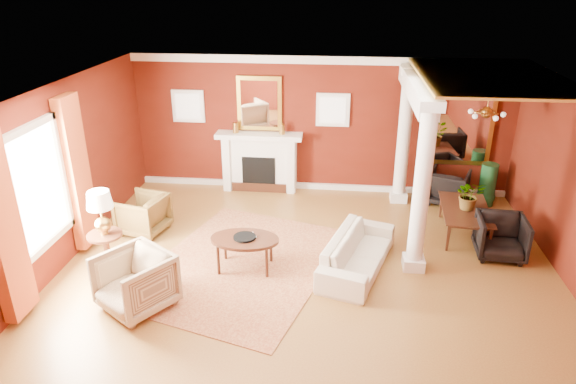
# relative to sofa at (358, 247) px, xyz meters

# --- Properties ---
(ground) EXTENTS (8.00, 8.00, 0.00)m
(ground) POSITION_rel_sofa_xyz_m (-0.79, -0.20, -0.39)
(ground) COLOR brown
(ground) RESTS_ON ground
(room_shell) EXTENTS (8.04, 7.04, 2.92)m
(room_shell) POSITION_rel_sofa_xyz_m (-0.79, -0.20, 1.63)
(room_shell) COLOR #58170C
(room_shell) RESTS_ON ground
(fireplace) EXTENTS (1.85, 0.42, 1.29)m
(fireplace) POSITION_rel_sofa_xyz_m (-2.09, 3.11, 0.25)
(fireplace) COLOR white
(fireplace) RESTS_ON ground
(overmantel_mirror) EXTENTS (0.95, 0.07, 1.15)m
(overmantel_mirror) POSITION_rel_sofa_xyz_m (-2.09, 3.25, 1.51)
(overmantel_mirror) COLOR gold
(overmantel_mirror) RESTS_ON fireplace
(flank_window_left) EXTENTS (0.70, 0.07, 0.70)m
(flank_window_left) POSITION_rel_sofa_xyz_m (-3.64, 3.26, 1.41)
(flank_window_left) COLOR white
(flank_window_left) RESTS_ON room_shell
(flank_window_right) EXTENTS (0.70, 0.07, 0.70)m
(flank_window_right) POSITION_rel_sofa_xyz_m (-0.54, 3.26, 1.41)
(flank_window_right) COLOR white
(flank_window_right) RESTS_ON room_shell
(left_window) EXTENTS (0.21, 2.55, 2.60)m
(left_window) POSITION_rel_sofa_xyz_m (-4.68, -0.80, 1.03)
(left_window) COLOR white
(left_window) RESTS_ON room_shell
(column_front) EXTENTS (0.36, 0.36, 2.80)m
(column_front) POSITION_rel_sofa_xyz_m (0.91, 0.10, 1.04)
(column_front) COLOR white
(column_front) RESTS_ON ground
(column_back) EXTENTS (0.36, 0.36, 2.80)m
(column_back) POSITION_rel_sofa_xyz_m (0.91, 2.80, 1.04)
(column_back) COLOR white
(column_back) RESTS_ON ground
(header_beam) EXTENTS (0.30, 3.20, 0.32)m
(header_beam) POSITION_rel_sofa_xyz_m (0.91, 1.70, 2.23)
(header_beam) COLOR white
(header_beam) RESTS_ON column_front
(amber_ceiling) EXTENTS (2.30, 3.40, 0.04)m
(amber_ceiling) POSITION_rel_sofa_xyz_m (2.06, 1.55, 2.48)
(amber_ceiling) COLOR gold
(amber_ceiling) RESTS_ON room_shell
(dining_mirror) EXTENTS (1.30, 0.07, 1.70)m
(dining_mirror) POSITION_rel_sofa_xyz_m (2.11, 3.25, 1.16)
(dining_mirror) COLOR gold
(dining_mirror) RESTS_ON room_shell
(chandelier) EXTENTS (0.60, 0.62, 0.75)m
(chandelier) POSITION_rel_sofa_xyz_m (2.11, 1.60, 1.86)
(chandelier) COLOR #AE8436
(chandelier) RESTS_ON room_shell
(crown_trim) EXTENTS (8.00, 0.08, 0.16)m
(crown_trim) POSITION_rel_sofa_xyz_m (-0.79, 3.26, 2.43)
(crown_trim) COLOR white
(crown_trim) RESTS_ON room_shell
(base_trim) EXTENTS (8.00, 0.08, 0.12)m
(base_trim) POSITION_rel_sofa_xyz_m (-0.79, 3.26, -0.33)
(base_trim) COLOR white
(base_trim) RESTS_ON ground
(rug) EXTENTS (3.63, 4.23, 0.01)m
(rug) POSITION_rel_sofa_xyz_m (-1.89, -0.10, -0.38)
(rug) COLOR maroon
(rug) RESTS_ON ground
(sofa) EXTENTS (1.14, 2.08, 0.78)m
(sofa) POSITION_rel_sofa_xyz_m (0.00, 0.00, 0.00)
(sofa) COLOR white
(sofa) RESTS_ON ground
(armchair_leopard) EXTENTS (0.89, 0.93, 0.80)m
(armchair_leopard) POSITION_rel_sofa_xyz_m (-3.91, 0.86, 0.01)
(armchair_leopard) COLOR black
(armchair_leopard) RESTS_ON ground
(armchair_stripe) EXTENTS (1.23, 1.22, 0.93)m
(armchair_stripe) POSITION_rel_sofa_xyz_m (-3.16, -1.40, 0.08)
(armchair_stripe) COLOR tan
(armchair_stripe) RESTS_ON ground
(coffee_table) EXTENTS (1.11, 1.11, 0.56)m
(coffee_table) POSITION_rel_sofa_xyz_m (-1.81, -0.19, 0.12)
(coffee_table) COLOR black
(coffee_table) RESTS_ON ground
(coffee_book) EXTENTS (0.14, 0.08, 0.20)m
(coffee_book) POSITION_rel_sofa_xyz_m (-1.79, -0.14, 0.26)
(coffee_book) COLOR black
(coffee_book) RESTS_ON coffee_table
(side_table) EXTENTS (0.55, 0.55, 1.38)m
(side_table) POSITION_rel_sofa_xyz_m (-4.01, -0.45, 0.52)
(side_table) COLOR black
(side_table) RESTS_ON ground
(dining_table) EXTENTS (0.64, 1.53, 0.83)m
(dining_table) POSITION_rel_sofa_xyz_m (1.98, 1.38, 0.02)
(dining_table) COLOR black
(dining_table) RESTS_ON ground
(dining_chair_near) EXTENTS (0.82, 0.77, 0.80)m
(dining_chair_near) POSITION_rel_sofa_xyz_m (2.40, 0.65, 0.01)
(dining_chair_near) COLOR black
(dining_chair_near) RESTS_ON ground
(dining_chair_far) EXTENTS (0.97, 0.94, 0.79)m
(dining_chair_far) POSITION_rel_sofa_xyz_m (1.91, 2.80, 0.00)
(dining_chair_far) COLOR black
(dining_chair_far) RESTS_ON ground
(green_urn) EXTENTS (0.38, 0.38, 0.90)m
(green_urn) POSITION_rel_sofa_xyz_m (2.69, 2.79, -0.04)
(green_urn) COLOR #164520
(green_urn) RESTS_ON ground
(potted_plant) EXTENTS (0.53, 0.58, 0.43)m
(potted_plant) POSITION_rel_sofa_xyz_m (1.98, 1.38, 0.65)
(potted_plant) COLOR #26591E
(potted_plant) RESTS_ON dining_table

